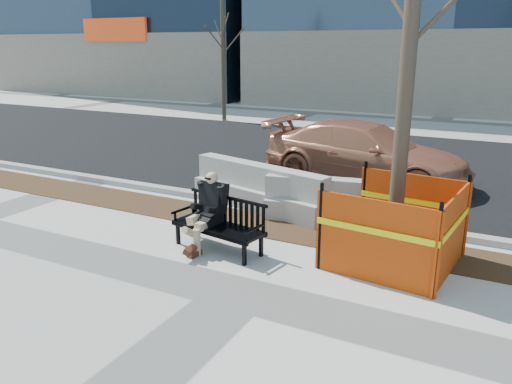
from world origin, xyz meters
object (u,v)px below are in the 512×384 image
at_px(bench, 219,250).
at_px(jersey_barrier_left, 259,208).
at_px(tree_fence, 392,262).
at_px(jersey_barrier_right, 343,222).
at_px(sedan, 364,182).
at_px(seated_man, 210,246).

relative_size(bench, jersey_barrier_left, 0.51).
relative_size(tree_fence, jersey_barrier_right, 2.25).
bearing_deg(sedan, bench, 176.74).
bearing_deg(bench, tree_fence, 27.04).
relative_size(seated_man, jersey_barrier_right, 0.43).
distance_m(seated_man, sedan, 5.47).
xyz_separation_m(sedan, jersey_barrier_right, (0.47, -3.15, 0.00)).
height_order(seated_man, jersey_barrier_right, seated_man).
bearing_deg(seated_man, jersey_barrier_left, 104.63).
relative_size(seated_man, tree_fence, 0.19).
bearing_deg(seated_man, tree_fence, 24.25).
relative_size(bench, seated_man, 1.29).
distance_m(tree_fence, sedan, 4.91).
xyz_separation_m(tree_fence, jersey_barrier_right, (-1.28, 1.44, 0.00)).
xyz_separation_m(bench, tree_fence, (2.70, 0.84, 0.00)).
bearing_deg(tree_fence, jersey_barrier_right, 131.62).
bearing_deg(seated_man, sedan, 87.32).
bearing_deg(tree_fence, sedan, 110.85).
xyz_separation_m(jersey_barrier_left, jersey_barrier_right, (1.84, -0.05, 0.00)).
bearing_deg(sedan, tree_fence, -152.43).
xyz_separation_m(tree_fence, jersey_barrier_left, (-3.12, 1.48, 0.00)).
height_order(sedan, jersey_barrier_left, sedan).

